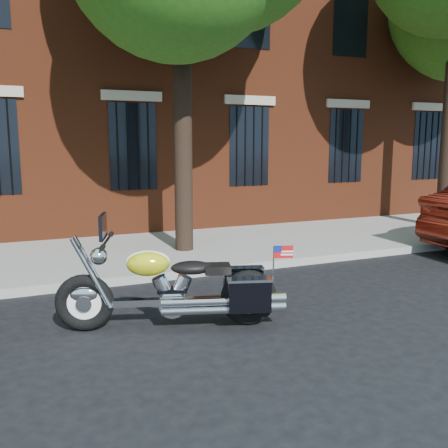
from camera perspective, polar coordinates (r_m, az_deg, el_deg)
name	(u,v)px	position (r m, az deg, el deg)	size (l,w,h in m)	color
ground	(215,300)	(7.43, -0.98, -8.72)	(120.00, 120.00, 0.00)	black
curb	(185,273)	(8.65, -4.46, -5.62)	(40.00, 0.16, 0.15)	gray
sidewalk	(156,252)	(10.40, -7.79, -3.14)	(40.00, 3.60, 0.15)	gray
building	(93,22)	(17.21, -14.75, 21.42)	(26.00, 10.08, 12.00)	maroon
motorcycle	(180,290)	(6.26, -5.11, -7.52)	(2.67, 1.37, 1.45)	black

